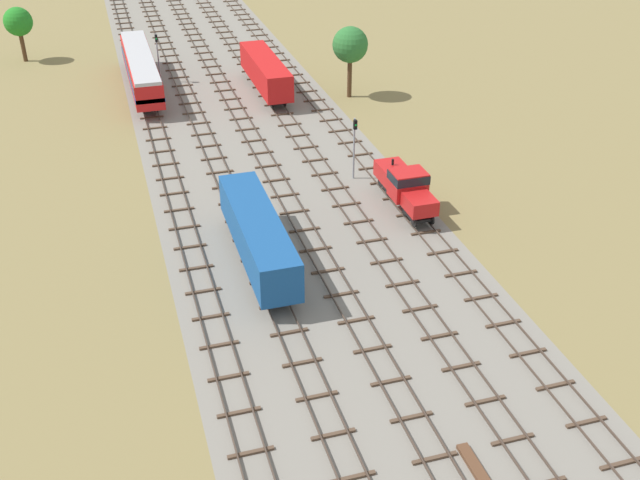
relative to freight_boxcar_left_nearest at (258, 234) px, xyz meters
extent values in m
plane|color=olive|center=(4.35, 25.14, -2.45)|extent=(480.00, 480.00, 0.00)
cube|color=gray|center=(4.35, 25.14, -2.45)|extent=(21.44, 176.00, 0.01)
cube|color=#47382D|center=(-5.08, 26.14, -2.24)|extent=(0.07, 126.00, 0.15)
cube|color=#47382D|center=(-3.65, 26.14, -2.24)|extent=(0.07, 126.00, 0.15)
cube|color=brown|center=(-4.37, -17.36, -2.38)|extent=(2.40, 0.22, 0.14)
cube|color=brown|center=(-4.37, -14.36, -2.38)|extent=(2.40, 0.22, 0.14)
cube|color=brown|center=(-4.37, -11.36, -2.38)|extent=(2.40, 0.22, 0.14)
cube|color=brown|center=(-4.37, -8.36, -2.38)|extent=(2.40, 0.22, 0.14)
cube|color=brown|center=(-4.37, -5.36, -2.38)|extent=(2.40, 0.22, 0.14)
cube|color=brown|center=(-4.37, -2.36, -2.38)|extent=(2.40, 0.22, 0.14)
cube|color=brown|center=(-4.37, 0.64, -2.38)|extent=(2.40, 0.22, 0.14)
cube|color=brown|center=(-4.37, 3.64, -2.38)|extent=(2.40, 0.22, 0.14)
cube|color=brown|center=(-4.37, 6.64, -2.38)|extent=(2.40, 0.22, 0.14)
cube|color=brown|center=(-4.37, 9.64, -2.38)|extent=(2.40, 0.22, 0.14)
cube|color=brown|center=(-4.37, 12.64, -2.38)|extent=(2.40, 0.22, 0.14)
cube|color=brown|center=(-4.37, 15.64, -2.38)|extent=(2.40, 0.22, 0.14)
cube|color=brown|center=(-4.37, 18.64, -2.38)|extent=(2.40, 0.22, 0.14)
cube|color=brown|center=(-4.37, 21.64, -2.38)|extent=(2.40, 0.22, 0.14)
cube|color=brown|center=(-4.37, 24.64, -2.38)|extent=(2.40, 0.22, 0.14)
cube|color=brown|center=(-4.37, 27.64, -2.38)|extent=(2.40, 0.22, 0.14)
cube|color=brown|center=(-4.37, 30.64, -2.38)|extent=(2.40, 0.22, 0.14)
cube|color=brown|center=(-4.37, 33.64, -2.38)|extent=(2.40, 0.22, 0.14)
cube|color=brown|center=(-4.37, 36.64, -2.38)|extent=(2.40, 0.22, 0.14)
cube|color=brown|center=(-4.37, 39.64, -2.38)|extent=(2.40, 0.22, 0.14)
cube|color=brown|center=(-4.37, 42.64, -2.38)|extent=(2.40, 0.22, 0.14)
cube|color=brown|center=(-4.37, 45.64, -2.38)|extent=(2.40, 0.22, 0.14)
cube|color=brown|center=(-4.37, 48.64, -2.38)|extent=(2.40, 0.22, 0.14)
cube|color=brown|center=(-4.37, 51.64, -2.38)|extent=(2.40, 0.22, 0.14)
cube|color=brown|center=(-4.37, 54.64, -2.38)|extent=(2.40, 0.22, 0.14)
cube|color=brown|center=(-4.37, 57.64, -2.38)|extent=(2.40, 0.22, 0.14)
cube|color=brown|center=(-4.37, 60.64, -2.38)|extent=(2.40, 0.22, 0.14)
cube|color=brown|center=(-4.37, 63.64, -2.38)|extent=(2.40, 0.22, 0.14)
cube|color=brown|center=(-4.37, 66.64, -2.38)|extent=(2.40, 0.22, 0.14)
cube|color=brown|center=(-4.37, 69.64, -2.38)|extent=(2.40, 0.22, 0.14)
cube|color=brown|center=(-4.37, 72.64, -2.38)|extent=(2.40, 0.22, 0.14)
cube|color=brown|center=(-4.37, 75.64, -2.38)|extent=(2.40, 0.22, 0.14)
cube|color=brown|center=(-4.37, 78.64, -2.38)|extent=(2.40, 0.22, 0.14)
cube|color=brown|center=(-4.37, 81.64, -2.38)|extent=(2.40, 0.22, 0.14)
cube|color=brown|center=(-4.37, 84.64, -2.38)|extent=(2.40, 0.22, 0.14)
cube|color=#47382D|center=(-0.72, 26.14, -2.24)|extent=(0.07, 126.00, 0.15)
cube|color=#47382D|center=(0.71, 26.14, -2.24)|extent=(0.07, 126.00, 0.15)
cube|color=brown|center=(-0.01, -20.36, -2.38)|extent=(2.40, 0.22, 0.14)
cube|color=brown|center=(-0.01, -17.36, -2.38)|extent=(2.40, 0.22, 0.14)
cube|color=brown|center=(-0.01, -14.36, -2.38)|extent=(2.40, 0.22, 0.14)
cube|color=brown|center=(-0.01, -11.36, -2.38)|extent=(2.40, 0.22, 0.14)
cube|color=brown|center=(-0.01, -8.36, -2.38)|extent=(2.40, 0.22, 0.14)
cube|color=brown|center=(-0.01, -5.36, -2.38)|extent=(2.40, 0.22, 0.14)
cube|color=brown|center=(-0.01, -2.36, -2.38)|extent=(2.40, 0.22, 0.14)
cube|color=brown|center=(-0.01, 0.64, -2.38)|extent=(2.40, 0.22, 0.14)
cube|color=brown|center=(-0.01, 3.64, -2.38)|extent=(2.40, 0.22, 0.14)
cube|color=brown|center=(-0.01, 6.64, -2.38)|extent=(2.40, 0.22, 0.14)
cube|color=brown|center=(-0.01, 9.64, -2.38)|extent=(2.40, 0.22, 0.14)
cube|color=brown|center=(-0.01, 12.64, -2.38)|extent=(2.40, 0.22, 0.14)
cube|color=brown|center=(-0.01, 15.64, -2.38)|extent=(2.40, 0.22, 0.14)
cube|color=brown|center=(-0.01, 18.64, -2.38)|extent=(2.40, 0.22, 0.14)
cube|color=brown|center=(-0.01, 21.64, -2.38)|extent=(2.40, 0.22, 0.14)
cube|color=brown|center=(-0.01, 24.64, -2.38)|extent=(2.40, 0.22, 0.14)
cube|color=brown|center=(-0.01, 27.64, -2.38)|extent=(2.40, 0.22, 0.14)
cube|color=brown|center=(-0.01, 30.64, -2.38)|extent=(2.40, 0.22, 0.14)
cube|color=brown|center=(-0.01, 33.64, -2.38)|extent=(2.40, 0.22, 0.14)
cube|color=brown|center=(-0.01, 36.64, -2.38)|extent=(2.40, 0.22, 0.14)
cube|color=brown|center=(-0.01, 39.64, -2.38)|extent=(2.40, 0.22, 0.14)
cube|color=brown|center=(-0.01, 42.64, -2.38)|extent=(2.40, 0.22, 0.14)
cube|color=brown|center=(-0.01, 45.64, -2.38)|extent=(2.40, 0.22, 0.14)
cube|color=brown|center=(-0.01, 48.64, -2.38)|extent=(2.40, 0.22, 0.14)
cube|color=brown|center=(-0.01, 51.64, -2.38)|extent=(2.40, 0.22, 0.14)
cube|color=brown|center=(-0.01, 54.64, -2.38)|extent=(2.40, 0.22, 0.14)
cube|color=brown|center=(-0.01, 57.64, -2.38)|extent=(2.40, 0.22, 0.14)
cube|color=brown|center=(-0.01, 60.64, -2.38)|extent=(2.40, 0.22, 0.14)
cube|color=brown|center=(-0.01, 63.64, -2.38)|extent=(2.40, 0.22, 0.14)
cube|color=brown|center=(-0.01, 66.64, -2.38)|extent=(2.40, 0.22, 0.14)
cube|color=brown|center=(-0.01, 69.64, -2.38)|extent=(2.40, 0.22, 0.14)
cube|color=brown|center=(-0.01, 72.64, -2.38)|extent=(2.40, 0.22, 0.14)
cube|color=brown|center=(-0.01, 75.64, -2.38)|extent=(2.40, 0.22, 0.14)
cube|color=brown|center=(-0.01, 78.64, -2.38)|extent=(2.40, 0.22, 0.14)
cube|color=brown|center=(-0.01, 81.64, -2.38)|extent=(2.40, 0.22, 0.14)
cube|color=#47382D|center=(3.64, 26.14, -2.24)|extent=(0.07, 126.00, 0.15)
cube|color=#47382D|center=(5.07, 26.14, -2.24)|extent=(0.07, 126.00, 0.15)
cube|color=brown|center=(4.35, -20.36, -2.38)|extent=(2.40, 0.22, 0.14)
cube|color=brown|center=(4.35, -17.36, -2.38)|extent=(2.40, 0.22, 0.14)
cube|color=brown|center=(4.35, -14.36, -2.38)|extent=(2.40, 0.22, 0.14)
cube|color=brown|center=(4.35, -11.36, -2.38)|extent=(2.40, 0.22, 0.14)
cube|color=brown|center=(4.35, -8.36, -2.38)|extent=(2.40, 0.22, 0.14)
cube|color=brown|center=(4.35, -5.36, -2.38)|extent=(2.40, 0.22, 0.14)
cube|color=brown|center=(4.35, -2.36, -2.38)|extent=(2.40, 0.22, 0.14)
cube|color=brown|center=(4.35, 0.64, -2.38)|extent=(2.40, 0.22, 0.14)
cube|color=brown|center=(4.35, 3.64, -2.38)|extent=(2.40, 0.22, 0.14)
cube|color=brown|center=(4.35, 6.64, -2.38)|extent=(2.40, 0.22, 0.14)
cube|color=brown|center=(4.35, 9.64, -2.38)|extent=(2.40, 0.22, 0.14)
cube|color=brown|center=(4.35, 12.64, -2.38)|extent=(2.40, 0.22, 0.14)
cube|color=brown|center=(4.35, 15.64, -2.38)|extent=(2.40, 0.22, 0.14)
cube|color=brown|center=(4.35, 18.64, -2.38)|extent=(2.40, 0.22, 0.14)
cube|color=brown|center=(4.35, 21.64, -2.38)|extent=(2.40, 0.22, 0.14)
cube|color=brown|center=(4.35, 24.64, -2.38)|extent=(2.40, 0.22, 0.14)
cube|color=brown|center=(4.35, 27.64, -2.38)|extent=(2.40, 0.22, 0.14)
cube|color=brown|center=(4.35, 30.64, -2.38)|extent=(2.40, 0.22, 0.14)
cube|color=brown|center=(4.35, 33.64, -2.38)|extent=(2.40, 0.22, 0.14)
cube|color=brown|center=(4.35, 36.64, -2.38)|extent=(2.40, 0.22, 0.14)
cube|color=brown|center=(4.35, 39.64, -2.38)|extent=(2.40, 0.22, 0.14)
cube|color=brown|center=(4.35, 42.64, -2.38)|extent=(2.40, 0.22, 0.14)
cube|color=brown|center=(4.35, 45.64, -2.38)|extent=(2.40, 0.22, 0.14)
cube|color=brown|center=(4.35, 48.64, -2.38)|extent=(2.40, 0.22, 0.14)
cube|color=brown|center=(4.35, 51.64, -2.38)|extent=(2.40, 0.22, 0.14)
cube|color=brown|center=(4.35, 54.64, -2.38)|extent=(2.40, 0.22, 0.14)
cube|color=brown|center=(4.35, 57.64, -2.38)|extent=(2.40, 0.22, 0.14)
cube|color=brown|center=(4.35, 60.64, -2.38)|extent=(2.40, 0.22, 0.14)
cube|color=brown|center=(4.35, 63.64, -2.38)|extent=(2.40, 0.22, 0.14)
cube|color=brown|center=(4.35, 66.64, -2.38)|extent=(2.40, 0.22, 0.14)
cube|color=brown|center=(4.35, 69.64, -2.38)|extent=(2.40, 0.22, 0.14)
cube|color=brown|center=(4.35, 72.64, -2.38)|extent=(2.40, 0.22, 0.14)
cube|color=brown|center=(4.35, 75.64, -2.38)|extent=(2.40, 0.22, 0.14)
cube|color=brown|center=(4.35, 78.64, -2.38)|extent=(2.40, 0.22, 0.14)
cube|color=brown|center=(4.35, 81.64, -2.38)|extent=(2.40, 0.22, 0.14)
cube|color=#47382D|center=(8.00, 26.14, -2.24)|extent=(0.07, 126.00, 0.15)
cube|color=#47382D|center=(9.43, 26.14, -2.24)|extent=(0.07, 126.00, 0.15)
cube|color=brown|center=(8.72, -20.36, -2.38)|extent=(2.40, 0.22, 0.14)
cube|color=brown|center=(8.72, -17.36, -2.38)|extent=(2.40, 0.22, 0.14)
cube|color=brown|center=(8.72, -14.36, -2.38)|extent=(2.40, 0.22, 0.14)
cube|color=brown|center=(8.72, -11.36, -2.38)|extent=(2.40, 0.22, 0.14)
cube|color=brown|center=(8.72, -8.36, -2.38)|extent=(2.40, 0.22, 0.14)
cube|color=brown|center=(8.72, -5.36, -2.38)|extent=(2.40, 0.22, 0.14)
cube|color=brown|center=(8.72, -2.36, -2.38)|extent=(2.40, 0.22, 0.14)
cube|color=brown|center=(8.72, 0.64, -2.38)|extent=(2.40, 0.22, 0.14)
cube|color=brown|center=(8.72, 3.64, -2.38)|extent=(2.40, 0.22, 0.14)
cube|color=brown|center=(8.72, 6.64, -2.38)|extent=(2.40, 0.22, 0.14)
cube|color=brown|center=(8.72, 9.64, -2.38)|extent=(2.40, 0.22, 0.14)
cube|color=brown|center=(8.72, 12.64, -2.38)|extent=(2.40, 0.22, 0.14)
cube|color=brown|center=(8.72, 15.64, -2.38)|extent=(2.40, 0.22, 0.14)
cube|color=brown|center=(8.72, 18.64, -2.38)|extent=(2.40, 0.22, 0.14)
cube|color=brown|center=(8.72, 21.64, -2.38)|extent=(2.40, 0.22, 0.14)
cube|color=brown|center=(8.72, 24.64, -2.38)|extent=(2.40, 0.22, 0.14)
cube|color=brown|center=(8.72, 27.64, -2.38)|extent=(2.40, 0.22, 0.14)
cube|color=brown|center=(8.72, 30.64, -2.38)|extent=(2.40, 0.22, 0.14)
cube|color=brown|center=(8.72, 33.64, -2.38)|extent=(2.40, 0.22, 0.14)
cube|color=brown|center=(8.72, 36.64, -2.38)|extent=(2.40, 0.22, 0.14)
cube|color=brown|center=(8.72, 39.64, -2.38)|extent=(2.40, 0.22, 0.14)
cube|color=brown|center=(8.72, 42.64, -2.38)|extent=(2.40, 0.22, 0.14)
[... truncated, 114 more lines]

